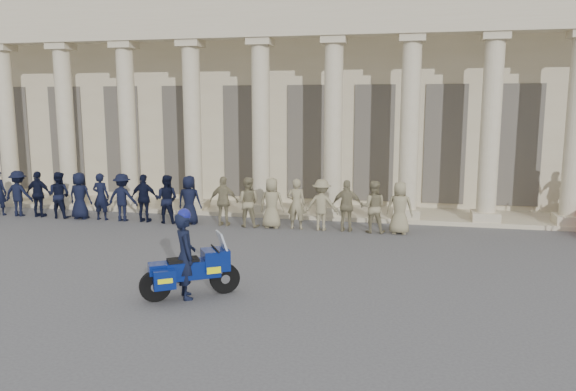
{
  "coord_description": "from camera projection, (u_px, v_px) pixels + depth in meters",
  "views": [
    {
      "loc": [
        3.9,
        -11.52,
        4.03
      ],
      "look_at": [
        0.77,
        3.01,
        1.6
      ],
      "focal_mm": 35.0,
      "sensor_mm": 36.0,
      "label": 1
    }
  ],
  "objects": [
    {
      "name": "motorcycle",
      "position": [
        191.0,
        270.0,
        11.77
      ],
      "size": [
        1.85,
        1.45,
        1.36
      ],
      "rotation": [
        0.0,
        0.0,
        0.58
      ],
      "color": "black",
      "rests_on": "ground"
    },
    {
      "name": "rider",
      "position": [
        185.0,
        254.0,
        11.67
      ],
      "size": [
        0.73,
        0.79,
        1.91
      ],
      "rotation": [
        0.0,
        0.0,
        2.15
      ],
      "color": "black",
      "rests_on": "ground"
    },
    {
      "name": "ground",
      "position": [
        226.0,
        286.0,
        12.57
      ],
      "size": [
        90.0,
        90.0,
        0.0
      ],
      "primitive_type": "plane",
      "color": "#4D4D50",
      "rests_on": "ground"
    },
    {
      "name": "officer_rank",
      "position": [
        128.0,
        198.0,
        19.41
      ],
      "size": [
        19.2,
        0.63,
        1.66
      ],
      "color": "black",
      "rests_on": "ground"
    },
    {
      "name": "building",
      "position": [
        325.0,
        93.0,
        26.07
      ],
      "size": [
        40.0,
        12.5,
        9.0
      ],
      "color": "#C5B693",
      "rests_on": "ground"
    }
  ]
}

